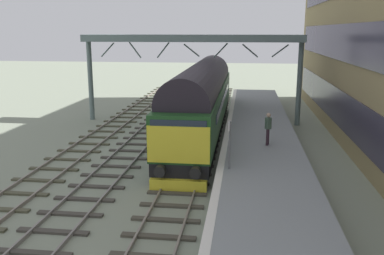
{
  "coord_description": "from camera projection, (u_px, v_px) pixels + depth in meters",
  "views": [
    {
      "loc": [
        2.68,
        -19.13,
        6.64
      ],
      "look_at": [
        0.2,
        0.27,
        2.09
      ],
      "focal_mm": 38.96,
      "sensor_mm": 36.0,
      "label": 1
    }
  ],
  "objects": [
    {
      "name": "track_adjacent_far_west",
      "position": [
        61.0,
        164.0,
        21.11
      ],
      "size": [
        2.5,
        60.0,
        0.15
      ],
      "color": "gray",
      "rests_on": "ground"
    },
    {
      "name": "track_main",
      "position": [
        187.0,
        169.0,
        20.31
      ],
      "size": [
        2.5,
        60.0,
        0.15
      ],
      "color": "gray",
      "rests_on": "ground"
    },
    {
      "name": "overhead_footbridge",
      "position": [
        192.0,
        42.0,
        29.75
      ],
      "size": [
        15.78,
        2.0,
        6.38
      ],
      "color": "slate",
      "rests_on": "ground"
    },
    {
      "name": "platform_number_sign",
      "position": [
        229.0,
        137.0,
        17.21
      ],
      "size": [
        0.1,
        0.44,
        2.01
      ],
      "color": "slate",
      "rests_on": "station_platform"
    },
    {
      "name": "ground_plane",
      "position": [
        187.0,
        170.0,
        20.32
      ],
      "size": [
        140.0,
        140.0,
        0.0
      ],
      "primitive_type": "plane",
      "color": "gray",
      "rests_on": "ground"
    },
    {
      "name": "waiting_passenger",
      "position": [
        268.0,
        126.0,
        20.87
      ],
      "size": [
        0.41,
        0.5,
        1.64
      ],
      "rotation": [
        0.0,
        0.0,
        1.34
      ],
      "color": "#37242F",
      "rests_on": "station_platform"
    },
    {
      "name": "station_platform",
      "position": [
        262.0,
        163.0,
        19.76
      ],
      "size": [
        4.0,
        44.0,
        1.01
      ],
      "color": "gray",
      "rests_on": "ground"
    },
    {
      "name": "diesel_locomotive",
      "position": [
        202.0,
        98.0,
        26.35
      ],
      "size": [
        2.74,
        19.43,
        4.68
      ],
      "color": "black",
      "rests_on": "ground"
    },
    {
      "name": "track_adjacent_west",
      "position": [
        116.0,
        166.0,
        20.75
      ],
      "size": [
        2.5,
        60.0,
        0.15
      ],
      "color": "slate",
      "rests_on": "ground"
    }
  ]
}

